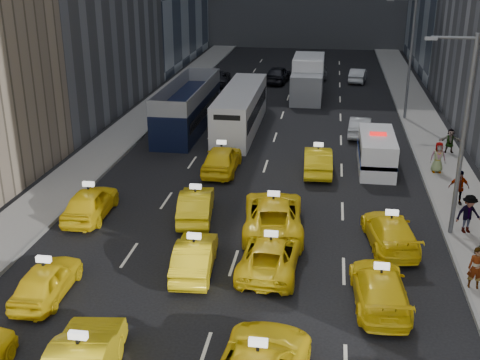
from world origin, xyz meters
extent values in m
cube|color=gray|center=(-10.50, 25.00, 0.07)|extent=(3.00, 90.00, 0.15)
cube|color=gray|center=(10.50, 25.00, 0.07)|extent=(3.00, 90.00, 0.15)
cube|color=slate|center=(-9.05, 25.00, 0.09)|extent=(0.15, 90.00, 0.18)
cube|color=slate|center=(9.05, 25.00, 0.09)|extent=(0.15, 90.00, 0.18)
cylinder|color=#595B60|center=(9.30, 12.00, 4.50)|extent=(0.20, 0.20, 9.00)
cylinder|color=#595B60|center=(8.40, 12.00, 8.80)|extent=(1.80, 0.12, 0.12)
cube|color=slate|center=(7.50, 12.00, 8.75)|extent=(0.50, 0.22, 0.12)
cylinder|color=#595B60|center=(9.30, 32.00, 4.50)|extent=(0.20, 0.20, 9.00)
cube|color=slate|center=(7.50, 32.00, 8.75)|extent=(0.50, 0.22, 0.12)
imported|color=yellow|center=(-6.46, 4.45, 0.67)|extent=(1.68, 3.97, 1.34)
imported|color=yellow|center=(-1.43, 7.07, 0.69)|extent=(1.79, 4.27, 1.37)
imported|color=yellow|center=(1.56, 7.74, 0.68)|extent=(2.46, 4.99, 1.36)
imported|color=yellow|center=(5.73, 5.75, 0.68)|extent=(2.19, 4.77, 1.35)
imported|color=yellow|center=(-7.55, 11.49, 0.75)|extent=(1.94, 4.45, 1.49)
imported|color=yellow|center=(-2.49, 12.11, 0.71)|extent=(2.07, 4.48, 1.42)
imported|color=yellow|center=(1.30, 11.38, 0.79)|extent=(3.15, 5.93, 1.59)
imported|color=yellow|center=(6.48, 10.56, 0.68)|extent=(2.53, 4.91, 1.36)
imported|color=yellow|center=(-2.42, 18.66, 0.79)|extent=(1.88, 4.65, 1.58)
imported|color=yellow|center=(3.09, 19.38, 0.74)|extent=(1.75, 4.55, 1.48)
cube|color=silver|center=(6.47, 20.54, 1.04)|extent=(2.27, 5.29, 2.07)
cylinder|color=black|center=(5.63, 18.85, 0.41)|extent=(0.28, 0.83, 0.83)
cylinder|color=black|center=(7.31, 18.85, 0.41)|extent=(0.28, 0.83, 0.83)
cylinder|color=black|center=(5.63, 22.23, 0.41)|extent=(0.28, 0.83, 0.83)
cylinder|color=black|center=(7.31, 22.23, 0.41)|extent=(0.28, 0.83, 0.83)
cube|color=navy|center=(6.47, 20.54, 0.90)|extent=(2.31, 5.29, 0.24)
cube|color=red|center=(6.47, 20.54, 2.15)|extent=(0.96, 0.38, 0.15)
cube|color=black|center=(-6.41, 27.25, 1.65)|extent=(2.76, 11.36, 3.29)
cylinder|color=black|center=(-7.54, 22.50, 0.55)|extent=(0.28, 1.10, 1.10)
cylinder|color=black|center=(-5.27, 22.50, 0.55)|extent=(0.28, 1.10, 1.10)
cylinder|color=black|center=(-7.54, 32.01, 0.55)|extent=(0.28, 1.10, 1.10)
cylinder|color=black|center=(-5.27, 32.01, 0.55)|extent=(0.28, 1.10, 1.10)
cube|color=silver|center=(-2.62, 27.40, 1.49)|extent=(2.95, 11.62, 2.98)
cylinder|color=black|center=(-3.67, 22.54, 0.55)|extent=(0.28, 1.10, 1.10)
cylinder|color=black|center=(-1.57, 22.54, 0.55)|extent=(0.28, 1.10, 1.10)
cylinder|color=black|center=(-3.67, 32.26, 0.55)|extent=(0.28, 1.10, 1.10)
cylinder|color=black|center=(-1.57, 32.26, 0.55)|extent=(0.28, 1.10, 1.10)
cube|color=silver|center=(1.64, 38.20, 1.73)|extent=(3.56, 7.85, 3.46)
cylinder|color=black|center=(0.49, 35.31, 0.55)|extent=(0.28, 1.10, 1.10)
cylinder|color=black|center=(2.79, 35.31, 0.55)|extent=(0.28, 1.10, 1.10)
cylinder|color=black|center=(0.49, 41.09, 0.55)|extent=(0.28, 1.10, 1.10)
cylinder|color=black|center=(2.79, 41.09, 0.55)|extent=(0.28, 1.10, 1.10)
imported|color=#B5B9BD|center=(5.78, 27.26, 0.67)|extent=(1.78, 4.17, 1.34)
imported|color=black|center=(-7.11, 41.71, 0.76)|extent=(3.02, 5.66, 1.51)
imported|color=gray|center=(1.91, 47.35, 0.82)|extent=(2.87, 5.83, 1.63)
imported|color=black|center=(-1.45, 44.08, 0.81)|extent=(2.54, 4.97, 1.62)
imported|color=#ABAFB3|center=(6.21, 45.59, 0.67)|extent=(1.97, 4.25, 1.35)
imported|color=gray|center=(9.33, 7.20, 0.98)|extent=(0.64, 0.46, 1.66)
imported|color=gray|center=(10.00, 12.13, 1.05)|extent=(1.26, 0.84, 1.81)
imported|color=gray|center=(10.18, 15.42, 1.04)|extent=(1.10, 0.61, 1.78)
imported|color=gray|center=(9.88, 20.08, 1.04)|extent=(0.88, 0.50, 1.78)
imported|color=gray|center=(11.19, 23.88, 0.92)|extent=(1.44, 0.47, 1.54)
camera|label=1|loc=(3.53, -13.70, 12.14)|focal=45.00mm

